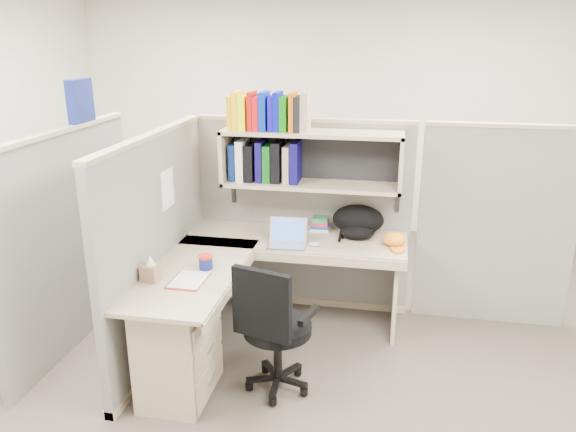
% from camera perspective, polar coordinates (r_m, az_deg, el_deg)
% --- Properties ---
extents(ground, '(6.00, 6.00, 0.00)m').
position_cam_1_polar(ground, '(4.26, -0.68, -14.13)').
color(ground, '#38332B').
rests_on(ground, ground).
extents(room_shell, '(6.00, 6.00, 6.00)m').
position_cam_1_polar(room_shell, '(3.66, -0.77, 7.82)').
color(room_shell, beige).
rests_on(room_shell, ground).
extents(cubicle, '(3.79, 1.84, 1.95)m').
position_cam_1_polar(cubicle, '(4.35, -4.27, -0.23)').
color(cubicle, '#5C5B57').
rests_on(cubicle, ground).
extents(desk, '(1.74, 1.75, 0.73)m').
position_cam_1_polar(desk, '(3.90, -7.54, -10.16)').
color(desk, gray).
rests_on(desk, ground).
extents(laptop, '(0.30, 0.30, 0.21)m').
position_cam_1_polar(laptop, '(4.23, -0.15, -1.80)').
color(laptop, '#B6B5BA').
rests_on(laptop, desk).
extents(backpack, '(0.48, 0.41, 0.24)m').
position_cam_1_polar(backpack, '(4.47, 7.09, -0.59)').
color(backpack, black).
rests_on(backpack, desk).
extents(orange_cap, '(0.24, 0.25, 0.10)m').
position_cam_1_polar(orange_cap, '(4.35, 10.71, -2.34)').
color(orange_cap, orange).
rests_on(orange_cap, desk).
extents(snack_canister, '(0.10, 0.10, 0.10)m').
position_cam_1_polar(snack_canister, '(3.90, -8.35, -4.63)').
color(snack_canister, navy).
rests_on(snack_canister, desk).
extents(tissue_box, '(0.12, 0.12, 0.17)m').
position_cam_1_polar(tissue_box, '(3.77, -13.77, -5.16)').
color(tissue_box, '#8A6E4E').
rests_on(tissue_box, desk).
extents(mouse, '(0.09, 0.07, 0.03)m').
position_cam_1_polar(mouse, '(4.27, 2.63, -2.88)').
color(mouse, '#99B6DA').
rests_on(mouse, desk).
extents(paper_cup, '(0.06, 0.06, 0.09)m').
position_cam_1_polar(paper_cup, '(4.55, 0.04, -1.12)').
color(paper_cup, silver).
rests_on(paper_cup, desk).
extents(book_stack, '(0.16, 0.21, 0.10)m').
position_cam_1_polar(book_stack, '(4.64, 3.30, -0.68)').
color(book_stack, gray).
rests_on(book_stack, desk).
extents(loose_paper, '(0.21, 0.27, 0.00)m').
position_cam_1_polar(loose_paper, '(3.76, -10.03, -6.39)').
color(loose_paper, white).
rests_on(loose_paper, desk).
extents(task_chair, '(0.53, 0.49, 0.94)m').
position_cam_1_polar(task_chair, '(3.74, -1.36, -13.22)').
color(task_chair, black).
rests_on(task_chair, ground).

